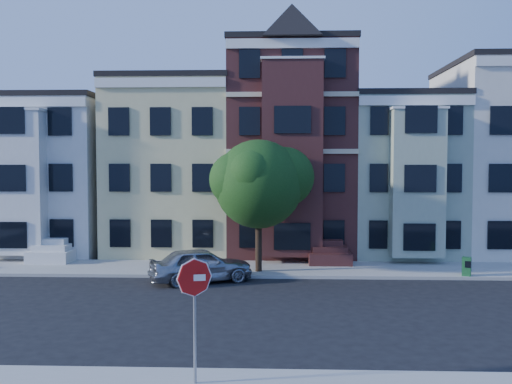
{
  "coord_description": "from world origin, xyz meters",
  "views": [
    {
      "loc": [
        -0.75,
        -20.3,
        5.43
      ],
      "look_at": [
        -1.64,
        3.13,
        4.2
      ],
      "focal_mm": 40.0,
      "sensor_mm": 36.0,
      "label": 1
    }
  ],
  "objects_px": {
    "street_tree": "(259,190)",
    "parked_car": "(201,265)",
    "stop_sign": "(195,313)",
    "newspaper_box": "(467,266)"
  },
  "relations": [
    {
      "from": "street_tree",
      "to": "parked_car",
      "type": "relative_size",
      "value": 1.7
    },
    {
      "from": "street_tree",
      "to": "stop_sign",
      "type": "height_order",
      "value": "street_tree"
    },
    {
      "from": "street_tree",
      "to": "stop_sign",
      "type": "relative_size",
      "value": 2.32
    },
    {
      "from": "street_tree",
      "to": "newspaper_box",
      "type": "bearing_deg",
      "value": -4.59
    },
    {
      "from": "street_tree",
      "to": "stop_sign",
      "type": "distance_m",
      "value": 14.29
    },
    {
      "from": "street_tree",
      "to": "parked_car",
      "type": "distance_m",
      "value": 4.6
    },
    {
      "from": "newspaper_box",
      "to": "stop_sign",
      "type": "xyz_separation_m",
      "value": [
        -10.75,
        -13.3,
        1.26
      ]
    },
    {
      "from": "street_tree",
      "to": "newspaper_box",
      "type": "xyz_separation_m",
      "value": [
        9.71,
        -0.78,
        -3.5
      ]
    },
    {
      "from": "street_tree",
      "to": "newspaper_box",
      "type": "height_order",
      "value": "street_tree"
    },
    {
      "from": "parked_car",
      "to": "newspaper_box",
      "type": "height_order",
      "value": "parked_car"
    }
  ]
}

